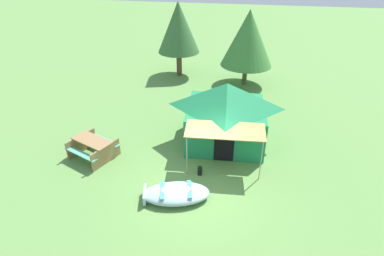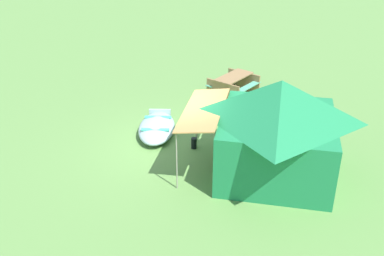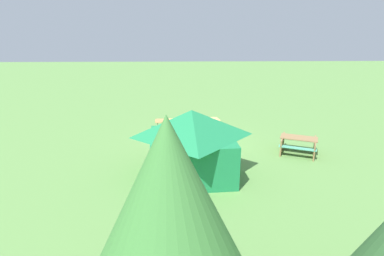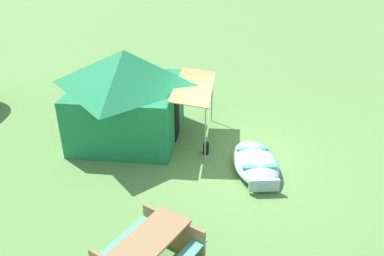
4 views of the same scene
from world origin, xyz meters
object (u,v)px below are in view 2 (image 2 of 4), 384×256
Objects in this scene: canvas_cabin_tent at (277,127)px; fuel_can at (194,143)px; cooler_box at (236,167)px; beached_rowboat at (157,128)px; picnic_table at (233,84)px.

canvas_cabin_tent reaches higher than fuel_can.
canvas_cabin_tent is at bearing 106.13° from cooler_box.
beached_rowboat is 1.19× the size of picnic_table.
canvas_cabin_tent is (1.24, 3.83, 1.17)m from beached_rowboat.
picnic_table reaches higher than cooler_box.
canvas_cabin_tent is at bearing 72.00° from beached_rowboat.
beached_rowboat is at bearing -112.85° from fuel_can.
canvas_cabin_tent is 5.47m from picnic_table.
fuel_can reaches higher than cooler_box.
cooler_box is (0.28, -0.98, -1.22)m from canvas_cabin_tent.
canvas_cabin_tent is 12.65× the size of fuel_can.
cooler_box is 1.61× the size of fuel_can.
canvas_cabin_tent is 2.09× the size of picnic_table.
canvas_cabin_tent reaches higher than cooler_box.
picnic_table is at bearing 155.09° from beached_rowboat.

